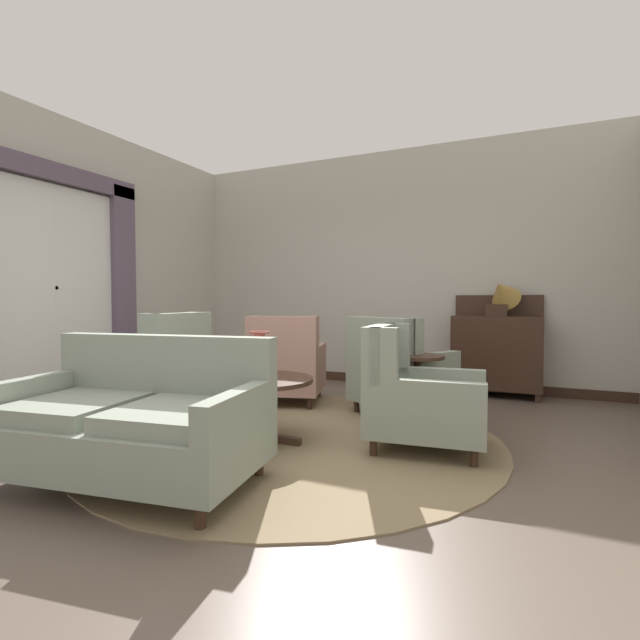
# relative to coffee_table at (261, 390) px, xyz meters

# --- Properties ---
(ground) EXTENTS (8.79, 8.79, 0.00)m
(ground) POSITION_rel_coffee_table_xyz_m (0.19, -0.11, -0.43)
(ground) COLOR brown
(wall_back) EXTENTS (6.13, 0.08, 3.22)m
(wall_back) POSITION_rel_coffee_table_xyz_m (0.19, 3.03, 1.18)
(wall_back) COLOR #BCB7AD
(wall_back) RESTS_ON ground
(wall_left) EXTENTS (0.08, 4.39, 3.22)m
(wall_left) POSITION_rel_coffee_table_xyz_m (-2.79, 0.84, 1.18)
(wall_left) COLOR #BCB7AD
(wall_left) RESTS_ON ground
(baseboard_back) EXTENTS (5.97, 0.03, 0.12)m
(baseboard_back) POSITION_rel_coffee_table_xyz_m (0.19, 2.98, -0.37)
(baseboard_back) COLOR #382319
(baseboard_back) RESTS_ON ground
(area_rug) EXTENTS (3.46, 3.46, 0.01)m
(area_rug) POSITION_rel_coffee_table_xyz_m (0.19, 0.19, -0.42)
(area_rug) COLOR #847051
(area_rug) RESTS_ON ground
(window_with_curtains) EXTENTS (0.12, 2.07, 2.52)m
(window_with_curtains) POSITION_rel_coffee_table_xyz_m (-2.69, 0.16, 1.03)
(window_with_curtains) COLOR silver
(coffee_table) EXTENTS (0.86, 0.86, 0.53)m
(coffee_table) POSITION_rel_coffee_table_xyz_m (0.00, 0.00, 0.00)
(coffee_table) COLOR #382319
(coffee_table) RESTS_ON ground
(porcelain_vase) EXTENTS (0.20, 0.20, 0.39)m
(porcelain_vase) POSITION_rel_coffee_table_xyz_m (-0.01, -0.00, 0.27)
(porcelain_vase) COLOR brown
(porcelain_vase) RESTS_ON coffee_table
(settee) EXTENTS (1.77, 1.14, 0.92)m
(settee) POSITION_rel_coffee_table_xyz_m (-0.28, -1.08, -0.04)
(settee) COLOR gray
(settee) RESTS_ON ground
(armchair_near_window) EXTENTS (1.12, 1.10, 1.00)m
(armchair_near_window) POSITION_rel_coffee_table_xyz_m (0.79, 1.29, 0.00)
(armchair_near_window) COLOR gray
(armchair_near_window) RESTS_ON ground
(armchair_far_left) EXTENTS (0.95, 0.82, 0.97)m
(armchair_far_left) POSITION_rel_coffee_table_xyz_m (1.20, 0.34, -0.02)
(armchair_far_left) COLOR gray
(armchair_far_left) RESTS_ON ground
(armchair_near_sideboard) EXTENTS (0.87, 0.77, 1.05)m
(armchair_near_sideboard) POSITION_rel_coffee_table_xyz_m (-1.21, 0.13, 0.01)
(armchair_near_sideboard) COLOR gray
(armchair_near_sideboard) RESTS_ON ground
(armchair_back_corner) EXTENTS (0.97, 1.02, 1.00)m
(armchair_back_corner) POSITION_rel_coffee_table_xyz_m (-0.48, 1.32, -0.00)
(armchair_back_corner) COLOR tan
(armchair_back_corner) RESTS_ON ground
(side_table) EXTENTS (0.49, 0.49, 0.67)m
(side_table) POSITION_rel_coffee_table_xyz_m (1.08, 0.94, -0.03)
(side_table) COLOR #382319
(side_table) RESTS_ON ground
(sideboard) EXTENTS (1.03, 0.44, 1.23)m
(sideboard) POSITION_rel_coffee_table_xyz_m (1.63, 2.74, 0.12)
(sideboard) COLOR #382319
(sideboard) RESTS_ON ground
(gramophone) EXTENTS (0.47, 0.54, 0.52)m
(gramophone) POSITION_rel_coffee_table_xyz_m (1.68, 2.65, 0.80)
(gramophone) COLOR #382319
(gramophone) RESTS_ON sideboard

